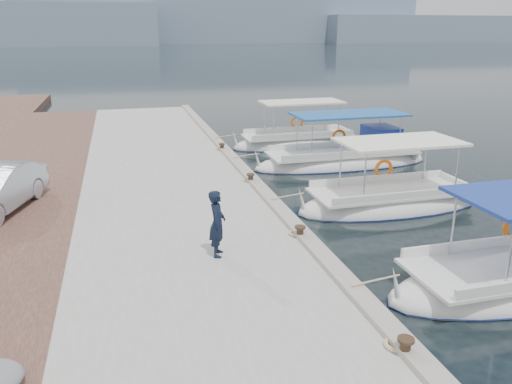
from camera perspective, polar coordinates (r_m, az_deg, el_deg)
The scene contains 10 objects.
ground at distance 11.95m, azimuth 9.06°, elevation -10.01°, with size 400.00×400.00×0.00m, color black.
concrete_quay at distance 15.57m, azimuth -8.69°, elevation -2.15°, with size 6.00×40.00×0.50m, color #9E9E98.
quay_curb at distance 15.98m, azimuth 1.19°, elevation -0.22°, with size 0.44×40.00×0.12m, color gray.
cobblestone_strip at distance 15.89m, azimuth -26.91°, elevation -3.58°, with size 4.00×40.00×0.50m, color #4D3029.
distant_hills at distance 213.79m, azimuth -6.34°, elevation 18.57°, with size 330.00×60.00×18.00m.
fishing_caique_c at distance 17.00m, azimuth 15.05°, elevation -1.28°, with size 6.42×2.34×2.83m.
fishing_caique_d at distance 21.89m, azimuth 10.07°, elevation 3.55°, with size 7.90×2.36×2.83m.
fishing_caique_e at distance 25.20m, azimuth 4.77°, elevation 5.54°, with size 6.67×2.12×2.83m.
mooring_bollards at distance 12.79m, azimuth 5.06°, elevation -4.47°, with size 0.28×20.28×0.33m.
fisherman at distance 11.62m, azimuth -4.45°, elevation -3.60°, with size 0.58×0.38×1.60m, color black.
Camera 1 is at (-4.52, -9.55, 5.59)m, focal length 35.00 mm.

